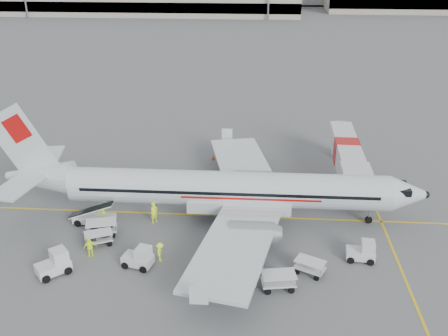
{
  "coord_description": "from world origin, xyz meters",
  "views": [
    {
      "loc": [
        2.92,
        -38.66,
        22.63
      ],
      "look_at": [
        0.0,
        2.0,
        3.8
      ],
      "focal_mm": 40.0,
      "sensor_mm": 36.0,
      "label": 1
    }
  ],
  "objects": [
    {
      "name": "cart_empty_b",
      "position": [
        7.07,
        -7.96,
        0.56
      ],
      "size": [
        2.5,
        2.1,
        1.12
      ],
      "primitive_type": null,
      "rotation": [
        0.0,
        0.0,
        -0.46
      ],
      "color": "silver",
      "rests_on": "ground"
    },
    {
      "name": "stripe_cross",
      "position": [
        14.0,
        -8.0,
        0.01
      ],
      "size": [
        0.2,
        20.0,
        0.01
      ],
      "primitive_type": "cube",
      "color": "yellow",
      "rests_on": "ground"
    },
    {
      "name": "ground",
      "position": [
        0.0,
        0.0,
        0.0
      ],
      "size": [
        360.0,
        360.0,
        0.0
      ],
      "primitive_type": "plane",
      "color": "#56595B"
    },
    {
      "name": "stripe_lead",
      "position": [
        0.0,
        0.0,
        0.01
      ],
      "size": [
        44.0,
        0.2,
        0.01
      ],
      "primitive_type": "cube",
      "color": "yellow",
      "rests_on": "ground"
    },
    {
      "name": "belt_loader",
      "position": [
        -11.04,
        -2.0,
        1.27
      ],
      "size": [
        4.69,
        1.8,
        2.53
      ],
      "primitive_type": null,
      "rotation": [
        0.0,
        0.0,
        -0.01
      ],
      "color": "silver",
      "rests_on": "ground"
    },
    {
      "name": "cart_loaded_b",
      "position": [
        -9.8,
        -3.89,
        0.65
      ],
      "size": [
        2.77,
        2.04,
        1.29
      ],
      "primitive_type": null,
      "rotation": [
        0.0,
        0.0,
        0.26
      ],
      "color": "silver",
      "rests_on": "ground"
    },
    {
      "name": "cart_loaded_a",
      "position": [
        -9.63,
        -5.3,
        0.57
      ],
      "size": [
        2.5,
        2.05,
        1.13
      ],
      "primitive_type": null,
      "rotation": [
        0.0,
        0.0,
        0.42
      ],
      "color": "silver",
      "rests_on": "ground"
    },
    {
      "name": "crew_a",
      "position": [
        -5.84,
        -1.5,
        0.96
      ],
      "size": [
        0.8,
        0.83,
        1.91
      ],
      "primitive_type": "imported",
      "rotation": [
        0.0,
        0.0,
        0.85
      ],
      "color": "#DAFC1B",
      "rests_on": "ground"
    },
    {
      "name": "tug_mid",
      "position": [
        -5.82,
        -7.96,
        0.86
      ],
      "size": [
        2.47,
        1.78,
        1.72
      ],
      "primitive_type": null,
      "rotation": [
        0.0,
        0.0,
        -0.25
      ],
      "color": "silver",
      "rests_on": "ground"
    },
    {
      "name": "crew_d",
      "position": [
        -9.77,
        -6.99,
        0.85
      ],
      "size": [
        1.08,
        0.84,
        1.7
      ],
      "primitive_type": "imported",
      "rotation": [
        0.0,
        0.0,
        3.63
      ],
      "color": "#DAFC1B",
      "rests_on": "ground"
    },
    {
      "name": "tug_aft",
      "position": [
        -11.81,
        -9.38,
        0.93
      ],
      "size": [
        2.73,
        2.63,
        1.87
      ],
      "primitive_type": null,
      "rotation": [
        0.0,
        0.0,
        0.72
      ],
      "color": "silver",
      "rests_on": "ground"
    },
    {
      "name": "crew_b",
      "position": [
        -10.53,
        -1.5,
        0.79
      ],
      "size": [
        0.87,
        0.95,
        1.58
      ],
      "primitive_type": "imported",
      "rotation": [
        0.0,
        0.0,
        -1.13
      ],
      "color": "#DAFC1B",
      "rests_on": "ground"
    },
    {
      "name": "aircraft",
      "position": [
        0.55,
        -0.36,
        5.0
      ],
      "size": [
        36.41,
        28.59,
        10.01
      ],
      "primitive_type": null,
      "rotation": [
        0.0,
        0.0,
        0.0
      ],
      "color": "silver",
      "rests_on": "ground"
    },
    {
      "name": "cone_port",
      "position": [
        -1.95,
        12.34,
        0.3
      ],
      "size": [
        0.37,
        0.37,
        0.6
      ],
      "primitive_type": "cone",
      "color": "#F44A05",
      "rests_on": "ground"
    },
    {
      "name": "jet_bridge",
      "position": [
        11.94,
        8.52,
        2.09
      ],
      "size": [
        3.42,
        16.03,
        4.19
      ],
      "primitive_type": null,
      "rotation": [
        0.0,
        0.0,
        -0.03
      ],
      "color": "silver",
      "rests_on": "ground"
    },
    {
      "name": "tug_fore",
      "position": [
        11.11,
        -5.94,
        0.84
      ],
      "size": [
        2.27,
        1.44,
        1.67
      ],
      "primitive_type": null,
      "rotation": [
        0.0,
        0.0,
        -0.09
      ],
      "color": "silver",
      "rests_on": "ground"
    },
    {
      "name": "cart_empty_a",
      "position": [
        4.7,
        -9.86,
        0.63
      ],
      "size": [
        2.59,
        1.78,
        1.25
      ],
      "primitive_type": null,
      "rotation": [
        0.0,
        0.0,
        0.16
      ],
      "color": "silver",
      "rests_on": "ground"
    },
    {
      "name": "crew_c",
      "position": [
        -4.25,
        -7.18,
        0.8
      ],
      "size": [
        0.69,
        1.08,
        1.59
      ],
      "primitive_type": "imported",
      "rotation": [
        0.0,
        0.0,
        1.66
      ],
      "color": "#DAFC1B",
      "rests_on": "ground"
    }
  ]
}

